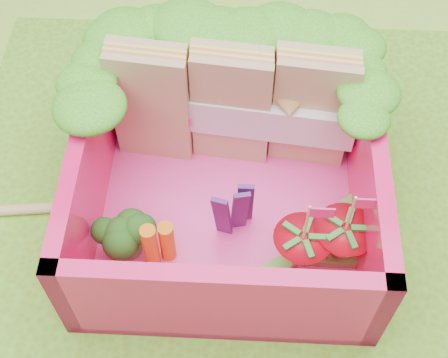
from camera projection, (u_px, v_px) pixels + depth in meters
name	position (u px, v px, depth m)	size (l,w,h in m)	color
ground	(221.00, 211.00, 3.02)	(14.00, 14.00, 0.00)	#A3CD39
placemat	(221.00, 209.00, 3.01)	(2.60, 2.60, 0.03)	#699E23
bento_floor	(228.00, 206.00, 2.97)	(1.30, 1.30, 0.05)	#FB40A2
bento_box	(228.00, 176.00, 2.77)	(1.30, 1.30, 0.55)	#FF1561
lettuce_ruffle	(233.00, 47.00, 2.76)	(1.43, 0.77, 0.11)	#2E8618
sandwich_stack	(232.00, 106.00, 2.89)	(1.17, 0.30, 0.64)	tan
broccoli	(125.00, 230.00, 2.67)	(0.34, 0.34, 0.24)	#61A04D
carrot_sticks	(158.00, 244.00, 2.68)	(0.14, 0.10, 0.27)	orange
purple_wedges	(236.00, 210.00, 2.71)	(0.17, 0.10, 0.38)	#421A5D
strawberry_left	(300.00, 251.00, 2.66)	(0.25, 0.25, 0.49)	red
strawberry_right	(341.00, 243.00, 2.67)	(0.26, 0.26, 0.50)	red
snap_peas	(313.00, 249.00, 2.78)	(0.64, 0.57, 0.05)	green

